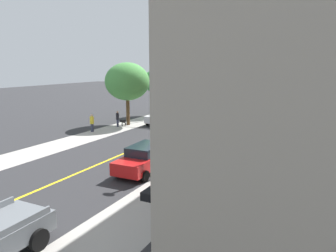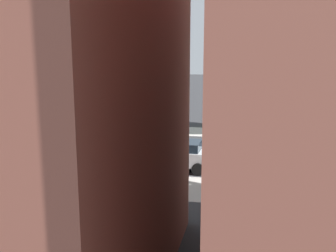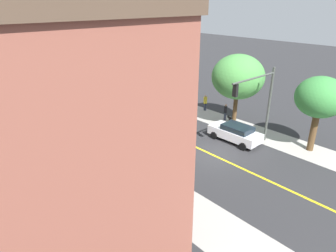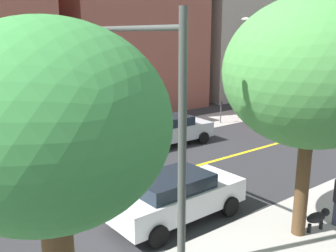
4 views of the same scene
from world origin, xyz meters
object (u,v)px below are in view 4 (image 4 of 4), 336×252
Objects in this scene: pedestrian_green_shirt at (112,125)px; small_dog at (318,217)px; traffic_light_mast at (141,93)px; white_sedan_right_curb at (176,195)px; street_tree_left_near at (312,73)px; street_lamp at (244,57)px; parking_meter at (221,109)px; fire_hydrant at (102,140)px; street_tree_right_corner at (49,128)px; silver_sedan_left_curb at (171,130)px; pedestrian_teal_shirt at (266,95)px; red_sedan_left_curb at (282,107)px.

pedestrian_green_shirt reaches higher than small_dog.
white_sedan_right_curb is at bearing -73.02° from traffic_light_mast.
white_sedan_right_curb is at bearing -141.97° from street_tree_left_near.
street_tree_left_near is 15.98m from street_lamp.
parking_meter is 0.32× the size of white_sedan_right_curb.
street_tree_left_near is 11.99m from fire_hydrant.
street_tree_right_corner is at bearing -73.30° from pedestrian_green_shirt.
silver_sedan_left_curb is (-9.81, 10.03, -3.57)m from street_tree_right_corner.
parking_meter is at bearing 40.64° from pedestrian_teal_shirt.
small_dog is at bearing 5.18° from fire_hydrant.
small_dog is (3.15, 2.87, -0.38)m from white_sedan_right_curb.
traffic_light_mast is 6.42m from small_dog.
fire_hydrant is (-11.47, 6.83, -3.96)m from street_tree_right_corner.
street_tree_left_near is 4.56m from traffic_light_mast.
red_sedan_left_curb is at bearing 35.79° from street_lamp.
street_lamp is 1.51× the size of white_sedan_right_curb.
street_tree_left_near is at bearing 169.22° from small_dog.
street_tree_right_corner is 19.88m from parking_meter.
pedestrian_teal_shirt is at bearing 54.12° from pedestrian_green_shirt.
pedestrian_green_shirt is at bearing -24.78° from traffic_light_mast.
small_dog is at bearing -99.82° from silver_sedan_left_curb.
fire_hydrant is at bearing 155.17° from silver_sedan_left_curb.
parking_meter is 4.01m from street_lamp.
street_tree_right_corner reaches higher than fire_hydrant.
parking_meter is 0.85× the size of pedestrian_green_shirt.
street_lamp reaches higher than pedestrian_teal_shirt.
traffic_light_mast is at bearing -21.13° from fire_hydrant.
fire_hydrant is 15.87m from pedestrian_teal_shirt.
street_lamp reaches higher than white_sedan_right_curb.
traffic_light_mast is 22.20m from pedestrian_teal_shirt.
white_sedan_right_curb is (8.87, -13.06, -3.35)m from street_lamp.
pedestrian_teal_shirt reaches higher than parking_meter.
street_lamp is 1.53× the size of silver_sedan_left_curb.
silver_sedan_left_curb is at bearing 0.59° from pedestrian_green_shirt.
silver_sedan_left_curb reaches higher than small_dog.
parking_meter is 0.30× the size of red_sedan_left_curb.
pedestrian_green_shirt is (-9.09, 2.86, 0.08)m from white_sedan_right_curb.
white_sedan_right_curb is 4.27m from small_dog.
silver_sedan_left_curb is at bearing 134.37° from street_tree_right_corner.
red_sedan_left_curb is at bearing 77.12° from pedestrian_teal_shirt.
street_tree_right_corner is 1.24× the size of red_sedan_left_curb.
street_tree_left_near is at bearing -36.26° from parking_meter.
silver_sedan_left_curb reaches higher than fire_hydrant.
parking_meter is at bearing 152.88° from red_sedan_left_curb.
white_sedan_right_curb is 5.19× the size of small_dog.
street_lamp reaches higher than street_tree_right_corner.
white_sedan_right_curb is at bearing -51.33° from parking_meter.
small_dog is (-0.05, 7.87, -3.95)m from street_tree_right_corner.
traffic_light_mast is 17.34m from street_lamp.
street_tree_right_corner reaches higher than pedestrian_green_shirt.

